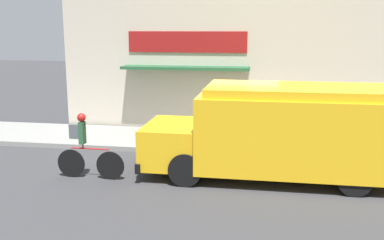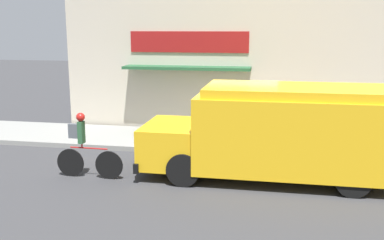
# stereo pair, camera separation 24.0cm
# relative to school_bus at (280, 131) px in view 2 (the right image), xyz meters

# --- Properties ---
(ground_plane) EXTENTS (70.00, 70.00, 0.00)m
(ground_plane) POSITION_rel_school_bus_xyz_m (-1.35, 1.62, -1.20)
(ground_plane) COLOR #38383A
(sidewalk) EXTENTS (28.00, 2.79, 0.15)m
(sidewalk) POSITION_rel_school_bus_xyz_m (-1.35, 3.02, -1.13)
(sidewalk) COLOR gray
(sidewalk) RESTS_ON ground_plane
(storefront) EXTENTS (12.78, 0.98, 5.19)m
(storefront) POSITION_rel_school_bus_xyz_m (-1.43, 4.59, 1.39)
(storefront) COLOR beige
(storefront) RESTS_ON ground_plane
(school_bus) EXTENTS (6.25, 2.79, 2.32)m
(school_bus) POSITION_rel_school_bus_xyz_m (0.00, 0.00, 0.00)
(school_bus) COLOR yellow
(school_bus) RESTS_ON ground_plane
(cyclist) EXTENTS (1.75, 0.21, 1.66)m
(cyclist) POSITION_rel_school_bus_xyz_m (-4.79, -0.87, -0.41)
(cyclist) COLOR black
(cyclist) RESTS_ON ground_plane
(trash_bin) EXTENTS (0.64, 0.64, 0.74)m
(trash_bin) POSITION_rel_school_bus_xyz_m (-0.76, 3.71, -0.68)
(trash_bin) COLOR slate
(trash_bin) RESTS_ON sidewalk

